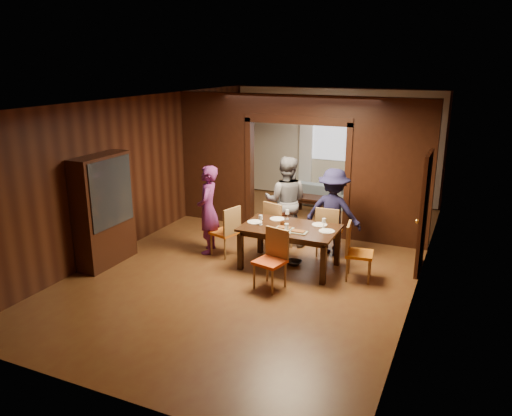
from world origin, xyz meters
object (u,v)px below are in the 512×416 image
at_px(hutch, 104,211).
at_px(person_grey, 286,201).
at_px(coffee_table, 310,205).
at_px(chair_near, 270,260).
at_px(person_navy, 333,212).
at_px(chair_left, 225,231).
at_px(chair_right, 360,252).
at_px(sofa, 317,192).
at_px(dining_table, 290,247).
at_px(person_purple, 208,210).
at_px(chair_far_l, 279,225).
at_px(chair_far_r, 329,230).

bearing_deg(hutch, person_grey, 40.71).
height_order(coffee_table, hutch, hutch).
relative_size(chair_near, hutch, 0.48).
bearing_deg(person_navy, chair_left, 28.33).
height_order(chair_right, hutch, hutch).
xyz_separation_m(chair_left, chair_near, (1.33, -0.97, 0.00)).
xyz_separation_m(person_grey, person_navy, (1.00, -0.12, -0.06)).
bearing_deg(chair_right, coffee_table, 22.56).
height_order(sofa, chair_left, chair_left).
relative_size(person_grey, person_navy, 1.08).
distance_m(sofa, dining_table, 4.25).
xyz_separation_m(person_purple, sofa, (0.89, 4.11, -0.55)).
height_order(chair_left, chair_far_l, same).
bearing_deg(person_navy, hutch, 32.61).
height_order(person_purple, chair_far_r, person_purple).
distance_m(coffee_table, chair_far_r, 2.72).
xyz_separation_m(person_navy, hutch, (-3.61, -2.12, 0.17)).
xyz_separation_m(person_purple, chair_right, (2.92, -0.05, -0.36)).
bearing_deg(hutch, chair_right, 15.27).
relative_size(person_navy, sofa, 0.82).
bearing_deg(person_purple, hutch, -65.89).
bearing_deg(dining_table, sofa, 100.66).
bearing_deg(sofa, chair_far_l, 99.19).
xyz_separation_m(person_grey, dining_table, (0.49, -1.08, -0.51)).
xyz_separation_m(person_grey, hutch, (-2.61, -2.25, 0.11)).
distance_m(dining_table, chair_right, 1.25).
height_order(sofa, chair_far_l, chair_far_l).
distance_m(person_navy, chair_left, 2.07).
relative_size(person_purple, chair_far_r, 1.75).
bearing_deg(person_navy, coffee_table, -60.75).
height_order(chair_left, chair_near, same).
relative_size(person_purple, chair_near, 1.75).
distance_m(dining_table, chair_left, 1.33).
bearing_deg(dining_table, chair_left, 177.83).
bearing_deg(sofa, coffee_table, 100.43).
relative_size(person_navy, chair_far_l, 1.71).
distance_m(chair_right, chair_far_l, 1.92).
bearing_deg(chair_left, person_purple, -76.40).
relative_size(dining_table, chair_far_r, 1.72).
xyz_separation_m(person_purple, chair_left, (0.36, -0.02, -0.36)).
relative_size(chair_far_l, chair_far_r, 1.00).
relative_size(coffee_table, chair_far_l, 0.82).
bearing_deg(hutch, coffee_table, 61.84).
bearing_deg(chair_near, dining_table, 103.48).
xyz_separation_m(sofa, coffee_table, (0.09, -0.87, -0.10)).
distance_m(sofa, chair_far_l, 3.42).
height_order(chair_right, chair_near, same).
bearing_deg(chair_near, person_navy, 88.15).
height_order(person_grey, chair_far_l, person_grey).
distance_m(chair_far_r, hutch, 4.14).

